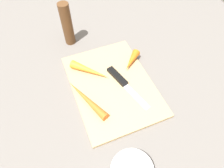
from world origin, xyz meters
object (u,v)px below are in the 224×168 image
object	(u,v)px
knife	(120,79)
carrot_longest	(86,99)
carrot_shortest	(131,61)
carrot_medium	(90,70)
cutting_board	(112,85)
pepper_grinder	(67,24)

from	to	relation	value
knife	carrot_longest	bearing A→B (deg)	-88.55
carrot_shortest	carrot_medium	distance (m)	0.15
carrot_shortest	cutting_board	bearing A→B (deg)	-10.61
carrot_shortest	carrot_medium	xyz separation A→B (m)	(-0.01, -0.15, -0.00)
knife	carrot_longest	size ratio (longest dim) A/B	1.11
carrot_longest	pepper_grinder	bearing A→B (deg)	-27.04
carrot_shortest	pepper_grinder	bearing A→B (deg)	-92.31
carrot_medium	cutting_board	bearing A→B (deg)	-6.70
cutting_board	carrot_longest	xyz separation A→B (m)	(0.03, -0.10, 0.02)
cutting_board	knife	size ratio (longest dim) A/B	1.82
carrot_longest	carrot_medium	distance (m)	0.11
carrot_longest	knife	bearing A→B (deg)	-95.35
knife	carrot_longest	xyz separation A→B (m)	(0.04, -0.13, 0.01)
carrot_longest	pepper_grinder	world-z (taller)	pepper_grinder
pepper_grinder	carrot_longest	bearing A→B (deg)	-5.13
knife	carrot_shortest	world-z (taller)	carrot_shortest
cutting_board	pepper_grinder	bearing A→B (deg)	-164.96
carrot_medium	pepper_grinder	world-z (taller)	pepper_grinder
carrot_shortest	carrot_longest	bearing A→B (deg)	-16.89
knife	carrot_longest	distance (m)	0.14
cutting_board	knife	distance (m)	0.03
cutting_board	carrot_medium	xyz separation A→B (m)	(-0.07, -0.05, 0.02)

